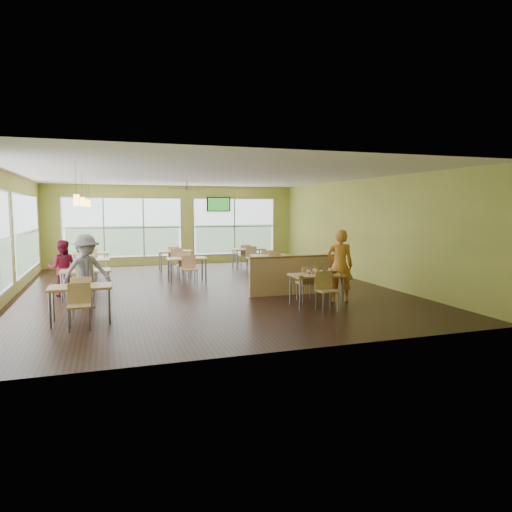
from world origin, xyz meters
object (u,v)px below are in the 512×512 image
object	(u,v)px
main_table	(316,279)
food_basket	(332,272)
man_plaid	(340,266)
half_wall_divider	(292,275)

from	to	relation	value
main_table	food_basket	bearing A→B (deg)	6.35
main_table	man_plaid	size ratio (longest dim) A/B	0.85
main_table	man_plaid	distance (m)	0.81
man_plaid	food_basket	bearing A→B (deg)	53.03
man_plaid	food_basket	world-z (taller)	man_plaid
man_plaid	food_basket	distance (m)	0.37
man_plaid	half_wall_divider	bearing A→B (deg)	-35.83
half_wall_divider	food_basket	size ratio (longest dim) A/B	9.82
half_wall_divider	man_plaid	bearing A→B (deg)	-59.34
main_table	half_wall_divider	bearing A→B (deg)	90.00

